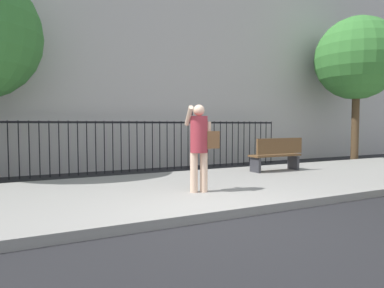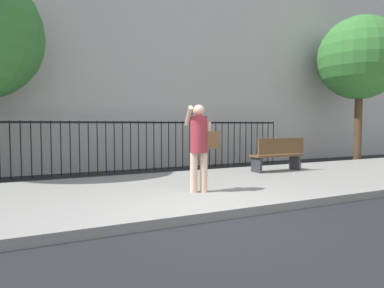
{
  "view_description": "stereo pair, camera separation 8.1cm",
  "coord_description": "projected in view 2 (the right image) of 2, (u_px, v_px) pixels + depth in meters",
  "views": [
    {
      "loc": [
        -2.66,
        -4.42,
        1.48
      ],
      "look_at": [
        0.48,
        1.77,
        1.09
      ],
      "focal_mm": 31.94,
      "sensor_mm": 36.0,
      "label": 1
    },
    {
      "loc": [
        -2.59,
        -4.46,
        1.48
      ],
      "look_at": [
        0.48,
        1.77,
        1.09
      ],
      "focal_mm": 31.94,
      "sensor_mm": 36.0,
      "label": 2
    }
  ],
  "objects": [
    {
      "name": "ground_plane",
      "position": [
        215.0,
        221.0,
        5.22
      ],
      "size": [
        60.0,
        60.0,
        0.0
      ],
      "primitive_type": "plane",
      "color": "black"
    },
    {
      "name": "street_bench",
      "position": [
        278.0,
        154.0,
        9.71
      ],
      "size": [
        1.6,
        0.45,
        0.95
      ],
      "color": "brown",
      "rests_on": "sidewalk"
    },
    {
      "name": "building_facade",
      "position": [
        100.0,
        29.0,
        12.55
      ],
      "size": [
        28.0,
        4.0,
        10.02
      ],
      "primitive_type": "cube",
      "color": "#BCB7B2",
      "rests_on": "ground"
    },
    {
      "name": "pedestrian_on_phone",
      "position": [
        200.0,
        141.0,
        6.69
      ],
      "size": [
        0.71,
        0.52,
        1.72
      ],
      "color": "beige",
      "rests_on": "sidewalk"
    },
    {
      "name": "iron_fence",
      "position": [
        118.0,
        140.0,
        10.45
      ],
      "size": [
        12.03,
        0.04,
        1.6
      ],
      "color": "black",
      "rests_on": "ground"
    },
    {
      "name": "sidewalk",
      "position": [
        163.0,
        191.0,
        7.19
      ],
      "size": [
        28.0,
        4.4,
        0.15
      ],
      "primitive_type": "cube",
      "color": "gray",
      "rests_on": "ground"
    },
    {
      "name": "street_tree_mid",
      "position": [
        360.0,
        58.0,
        13.28
      ],
      "size": [
        3.2,
        3.2,
        5.67
      ],
      "color": "#4C3823",
      "rests_on": "ground"
    }
  ]
}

